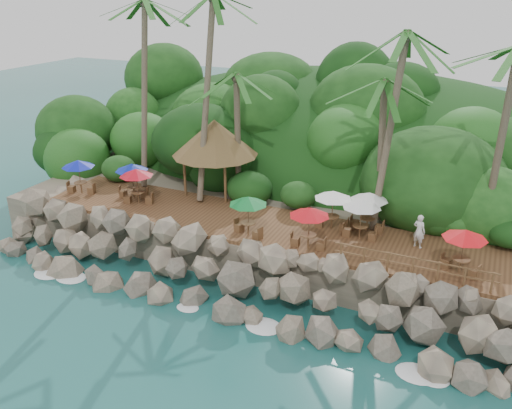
% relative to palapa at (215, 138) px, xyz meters
% --- Properties ---
extents(ground, '(140.00, 140.00, 0.00)m').
position_rel_palapa_xyz_m(ground, '(4.30, -9.36, -5.79)').
color(ground, '#19514F').
rests_on(ground, ground).
extents(land_base, '(32.00, 25.20, 2.10)m').
position_rel_palapa_xyz_m(land_base, '(4.30, 6.64, -4.74)').
color(land_base, gray).
rests_on(land_base, ground).
extents(jungle_hill, '(44.80, 28.00, 15.40)m').
position_rel_palapa_xyz_m(jungle_hill, '(4.30, 14.14, -5.79)').
color(jungle_hill, '#143811').
rests_on(jungle_hill, ground).
extents(seawall, '(29.00, 4.00, 2.30)m').
position_rel_palapa_xyz_m(seawall, '(4.30, -7.36, -4.64)').
color(seawall, gray).
rests_on(seawall, ground).
extents(terrace, '(26.00, 5.00, 0.20)m').
position_rel_palapa_xyz_m(terrace, '(4.30, -3.36, -3.59)').
color(terrace, brown).
rests_on(terrace, land_base).
extents(jungle_foliage, '(44.00, 16.00, 12.00)m').
position_rel_palapa_xyz_m(jungle_foliage, '(4.30, 5.64, -5.79)').
color(jungle_foliage, '#143811').
rests_on(jungle_foliage, ground).
extents(foam_line, '(25.20, 0.80, 0.06)m').
position_rel_palapa_xyz_m(foam_line, '(4.30, -9.06, -5.76)').
color(foam_line, white).
rests_on(foam_line, ground).
extents(palms, '(26.37, 7.35, 12.93)m').
position_rel_palapa_xyz_m(palms, '(5.55, -0.52, 6.10)').
color(palms, brown).
rests_on(palms, ground).
extents(palapa, '(5.31, 5.31, 4.60)m').
position_rel_palapa_xyz_m(palapa, '(0.00, 0.00, 0.00)').
color(palapa, brown).
rests_on(palapa, ground).
extents(dining_clusters, '(24.48, 5.20, 2.17)m').
position_rel_palapa_xyz_m(dining_clusters, '(4.54, -3.53, -1.69)').
color(dining_clusters, brown).
rests_on(dining_clusters, terrace).
extents(railing, '(7.20, 0.10, 1.00)m').
position_rel_palapa_xyz_m(railing, '(13.07, -5.71, -2.88)').
color(railing, brown).
rests_on(railing, terrace).
extents(waiter, '(0.75, 0.64, 1.75)m').
position_rel_palapa_xyz_m(waiter, '(12.83, -2.62, -2.61)').
color(waiter, white).
rests_on(waiter, terrace).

